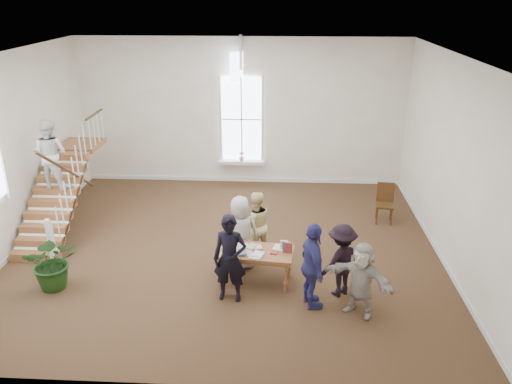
# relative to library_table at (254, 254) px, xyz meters

# --- Properties ---
(ground) EXTENTS (10.00, 10.00, 0.00)m
(ground) POSITION_rel_library_table_xyz_m (-0.73, 1.45, -0.66)
(ground) COLOR #422C1A
(ground) RESTS_ON ground
(room_shell) EXTENTS (10.49, 10.00, 10.00)m
(room_shell) POSITION_rel_library_table_xyz_m (-0.73, 5.84, -0.26)
(room_shell) COLOR silver
(room_shell) RESTS_ON ground
(staircase) EXTENTS (1.10, 4.10, 2.92)m
(staircase) POSITION_rel_library_table_xyz_m (-5.07, 2.20, 0.96)
(staircase) COLOR brown
(staircase) RESTS_ON ground
(library_table) EXTENTS (1.66, 0.96, 0.81)m
(library_table) POSITION_rel_library_table_xyz_m (0.00, 0.00, 0.00)
(library_table) COLOR brown
(library_table) RESTS_ON ground
(police_officer) EXTENTS (0.70, 0.50, 1.82)m
(police_officer) POSITION_rel_library_table_xyz_m (-0.44, -0.65, 0.25)
(police_officer) COLOR black
(police_officer) RESTS_ON ground
(elderly_woman) EXTENTS (0.94, 0.74, 1.68)m
(elderly_woman) POSITION_rel_library_table_xyz_m (-0.34, 0.60, 0.18)
(elderly_woman) COLOR #B9B3AB
(elderly_woman) RESTS_ON ground
(person_yellow) EXTENTS (0.93, 0.83, 1.60)m
(person_yellow) POSITION_rel_library_table_xyz_m (-0.04, 1.10, 0.14)
(person_yellow) COLOR #F4DF98
(person_yellow) RESTS_ON ground
(woman_cluster_a) EXTENTS (0.68, 1.11, 1.77)m
(woman_cluster_a) POSITION_rel_library_table_xyz_m (1.16, -0.81, 0.22)
(woman_cluster_a) COLOR navy
(woman_cluster_a) RESTS_ON ground
(woman_cluster_b) EXTENTS (1.15, 1.05, 1.55)m
(woman_cluster_b) POSITION_rel_library_table_xyz_m (1.76, -0.36, 0.11)
(woman_cluster_b) COLOR black
(woman_cluster_b) RESTS_ON ground
(woman_cluster_c) EXTENTS (1.40, 1.15, 1.50)m
(woman_cluster_c) POSITION_rel_library_table_xyz_m (2.06, -1.01, 0.09)
(woman_cluster_c) COLOR #BAB2A7
(woman_cluster_c) RESTS_ON ground
(floor_plant) EXTENTS (1.35, 1.27, 1.20)m
(floor_plant) POSITION_rel_library_table_xyz_m (-4.13, -0.41, -0.06)
(floor_plant) COLOR #183912
(floor_plant) RESTS_ON ground
(side_chair) EXTENTS (0.51, 0.51, 1.06)m
(side_chair) POSITION_rel_library_table_xyz_m (3.28, 3.17, -0.07)
(side_chair) COLOR #38200F
(side_chair) RESTS_ON ground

